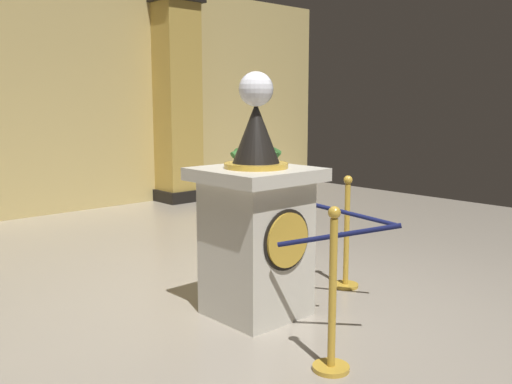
# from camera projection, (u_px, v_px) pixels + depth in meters

# --- Properties ---
(ground_plane) EXTENTS (12.07, 12.07, 0.00)m
(ground_plane) POSITION_uv_depth(u_px,v_px,m) (266.00, 303.00, 4.83)
(ground_plane) COLOR #9E9384
(back_wall) EXTENTS (12.07, 0.16, 3.65)m
(back_wall) POSITION_uv_depth(u_px,v_px,m) (27.00, 94.00, 8.28)
(back_wall) COLOR tan
(back_wall) RESTS_ON ground_plane
(pedestal_clock) EXTENTS (0.84, 0.84, 1.94)m
(pedestal_clock) POSITION_uv_depth(u_px,v_px,m) (256.00, 224.00, 4.48)
(pedestal_clock) COLOR beige
(pedestal_clock) RESTS_ON ground_plane
(stanchion_near) EXTENTS (0.24, 0.24, 1.07)m
(stanchion_near) POSITION_uv_depth(u_px,v_px,m) (332.00, 314.00, 3.57)
(stanchion_near) COLOR gold
(stanchion_near) RESTS_ON ground_plane
(stanchion_far) EXTENTS (0.24, 0.24, 1.05)m
(stanchion_far) POSITION_uv_depth(u_px,v_px,m) (346.00, 249.00, 5.21)
(stanchion_far) COLOR gold
(stanchion_far) RESTS_ON ground_plane
(velvet_rope) EXTENTS (1.22, 1.21, 0.22)m
(velvet_rope) POSITION_uv_depth(u_px,v_px,m) (342.00, 223.00, 4.33)
(velvet_rope) COLOR #141947
(column_right) EXTENTS (0.78, 0.78, 3.51)m
(column_right) POSITION_uv_depth(u_px,v_px,m) (176.00, 100.00, 9.68)
(column_right) COLOR black
(column_right) RESTS_ON ground_plane
(potted_palm_right) EXTENTS (0.89, 0.89, 1.22)m
(potted_palm_right) POSITION_uv_depth(u_px,v_px,m) (257.00, 198.00, 8.22)
(potted_palm_right) COLOR #4C3828
(potted_palm_right) RESTS_ON ground_plane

